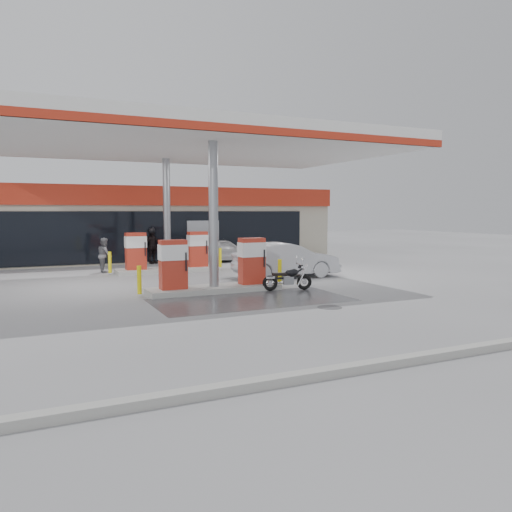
{
  "coord_description": "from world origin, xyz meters",
  "views": [
    {
      "loc": [
        -5.71,
        -13.7,
        2.7
      ],
      "look_at": [
        1.31,
        1.45,
        1.2
      ],
      "focal_mm": 35.0,
      "sensor_mm": 36.0,
      "label": 1
    }
  ],
  "objects": [
    {
      "name": "attendant",
      "position": [
        -2.56,
        9.0,
        0.77
      ],
      "size": [
        0.59,
        0.76,
        1.54
      ],
      "primitive_type": "imported",
      "rotation": [
        0.0,
        0.0,
        1.58
      ],
      "color": "slate",
      "rests_on": "ground"
    },
    {
      "name": "canopy",
      "position": [
        0.0,
        5.0,
        5.27
      ],
      "size": [
        16.0,
        10.02,
        5.51
      ],
      "color": "silver",
      "rests_on": "ground"
    },
    {
      "name": "sedan_white",
      "position": [
        3.84,
        11.2,
        0.63
      ],
      "size": [
        3.73,
        1.55,
        1.26
      ],
      "primitive_type": "imported",
      "rotation": [
        0.0,
        0.0,
        1.55
      ],
      "color": "silver",
      "rests_on": "ground"
    },
    {
      "name": "wet_patch",
      "position": [
        0.5,
        0.0,
        0.0
      ],
      "size": [
        6.0,
        3.0,
        0.0
      ],
      "primitive_type": "cube",
      "color": "#4C4C4F",
      "rests_on": "ground"
    },
    {
      "name": "biker_walking",
      "position": [
        0.2,
        11.8,
        0.88
      ],
      "size": [
        1.12,
        0.8,
        1.77
      ],
      "primitive_type": "imported",
      "rotation": [
        0.0,
        0.0,
        0.4
      ],
      "color": "black",
      "rests_on": "ground"
    },
    {
      "name": "parked_motorcycle",
      "position": [
        2.4,
        1.19,
        0.4
      ],
      "size": [
        1.72,
        0.77,
        0.9
      ],
      "rotation": [
        0.0,
        0.0,
        -0.23
      ],
      "color": "black",
      "rests_on": "ground"
    },
    {
      "name": "kerb",
      "position": [
        0.0,
        -7.0,
        0.07
      ],
      "size": [
        28.0,
        0.25,
        0.15
      ],
      "primitive_type": "cube",
      "color": "gray",
      "rests_on": "ground"
    },
    {
      "name": "hatchback_silver",
      "position": [
        3.95,
        4.2,
        0.71
      ],
      "size": [
        4.4,
        1.78,
        1.42
      ],
      "primitive_type": "imported",
      "rotation": [
        0.0,
        0.0,
        1.51
      ],
      "color": "#B1B3B9",
      "rests_on": "ground"
    },
    {
      "name": "pump_island_far",
      "position": [
        0.0,
        8.0,
        0.71
      ],
      "size": [
        5.14,
        1.3,
        1.78
      ],
      "color": "#9E9E99",
      "rests_on": "ground"
    },
    {
      "name": "parked_car_right",
      "position": [
        8.72,
        14.0,
        0.56
      ],
      "size": [
        4.37,
        3.02,
        1.11
      ],
      "primitive_type": "imported",
      "rotation": [
        0.0,
        0.0,
        1.25
      ],
      "color": "#182150",
      "rests_on": "ground"
    },
    {
      "name": "drain_cover",
      "position": [
        2.0,
        -2.0,
        0.0
      ],
      "size": [
        0.7,
        0.7,
        0.01
      ],
      "primitive_type": "cylinder",
      "color": "#38383A",
      "rests_on": "ground"
    },
    {
      "name": "ground",
      "position": [
        0.0,
        0.0,
        0.0
      ],
      "size": [
        90.0,
        90.0,
        0.0
      ],
      "primitive_type": "plane",
      "color": "gray",
      "rests_on": "ground"
    },
    {
      "name": "store_building",
      "position": [
        0.01,
        15.94,
        2.01
      ],
      "size": [
        22.0,
        8.22,
        4.0
      ],
      "color": "#BEB79F",
      "rests_on": "ground"
    },
    {
      "name": "pump_island_near",
      "position": [
        0.0,
        2.0,
        0.71
      ],
      "size": [
        5.14,
        1.3,
        1.78
      ],
      "color": "#9E9E99",
      "rests_on": "ground"
    }
  ]
}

